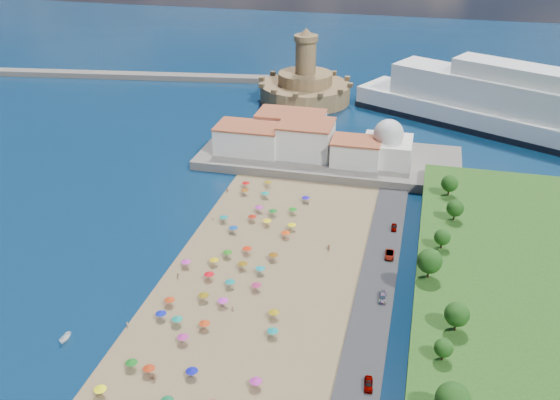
# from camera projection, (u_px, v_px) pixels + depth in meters

# --- Properties ---
(ground) EXTENTS (700.00, 700.00, 0.00)m
(ground) POSITION_uv_depth(u_px,v_px,m) (241.00, 270.00, 157.86)
(ground) COLOR #071938
(ground) RESTS_ON ground
(terrace) EXTENTS (90.00, 36.00, 3.00)m
(terrace) POSITION_uv_depth(u_px,v_px,m) (329.00, 158.00, 218.27)
(terrace) COLOR #59544C
(terrace) RESTS_ON ground
(jetty) EXTENTS (18.00, 70.00, 2.40)m
(jetty) POSITION_uv_depth(u_px,v_px,m) (290.00, 121.00, 253.35)
(jetty) COLOR #59544C
(jetty) RESTS_ON ground
(breakwater) EXTENTS (199.03, 34.77, 2.60)m
(breakwater) POSITION_uv_depth(u_px,v_px,m) (120.00, 75.00, 312.92)
(breakwater) COLOR #59544C
(breakwater) RESTS_ON ground
(waterfront_buildings) EXTENTS (57.00, 29.00, 11.00)m
(waterfront_buildings) POSITION_uv_depth(u_px,v_px,m) (293.00, 137.00, 218.68)
(waterfront_buildings) COLOR silver
(waterfront_buildings) RESTS_ON terrace
(domed_building) EXTENTS (16.00, 16.00, 15.00)m
(domed_building) POSITION_uv_depth(u_px,v_px,m) (388.00, 145.00, 208.93)
(domed_building) COLOR silver
(domed_building) RESTS_ON terrace
(fortress) EXTENTS (40.00, 40.00, 32.40)m
(fortress) POSITION_uv_depth(u_px,v_px,m) (305.00, 87.00, 276.83)
(fortress) COLOR #98774C
(fortress) RESTS_ON ground
(cruise_ship) EXTENTS (145.32, 87.55, 33.04)m
(cruise_ship) POSITION_uv_depth(u_px,v_px,m) (541.00, 116.00, 233.13)
(cruise_ship) COLOR black
(cruise_ship) RESTS_ON ground
(beach_parasols) EXTENTS (31.18, 116.66, 2.20)m
(beach_parasols) POSITION_uv_depth(u_px,v_px,m) (222.00, 287.00, 147.53)
(beach_parasols) COLOR gray
(beach_parasols) RESTS_ON beach
(beachgoers) EXTENTS (38.52, 83.60, 1.85)m
(beachgoers) POSITION_uv_depth(u_px,v_px,m) (237.00, 259.00, 160.54)
(beachgoers) COLOR tan
(beachgoers) RESTS_ON beach
(moored_boats) EXTENTS (7.77, 23.50, 1.43)m
(moored_boats) POSITION_uv_depth(u_px,v_px,m) (51.00, 372.00, 123.96)
(moored_boats) COLOR white
(moored_boats) RESTS_ON ground
(parked_cars) EXTENTS (2.50, 67.35, 1.44)m
(parked_cars) POSITION_uv_depth(u_px,v_px,m) (385.00, 283.00, 150.18)
(parked_cars) COLOR gray
(parked_cars) RESTS_ON promenade
(hillside_trees) EXTENTS (11.42, 110.66, 7.72)m
(hillside_trees) POSITION_uv_depth(u_px,v_px,m) (445.00, 289.00, 133.06)
(hillside_trees) COLOR #382314
(hillside_trees) RESTS_ON hillside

